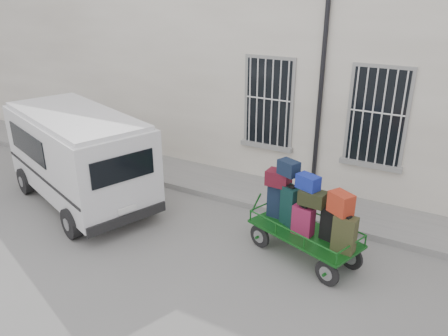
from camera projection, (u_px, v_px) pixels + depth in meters
ground at (225, 236)px, 9.46m from camera, size 80.00×80.00×0.00m
building at (318, 61)px, 12.74m from camera, size 24.00×5.15×6.00m
sidewalk at (267, 194)px, 11.20m from camera, size 24.00×1.70×0.15m
luggage_cart at (305, 215)px, 8.40m from camera, size 2.59×1.64×1.90m
van at (78, 152)px, 10.50m from camera, size 4.88×3.29×2.28m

